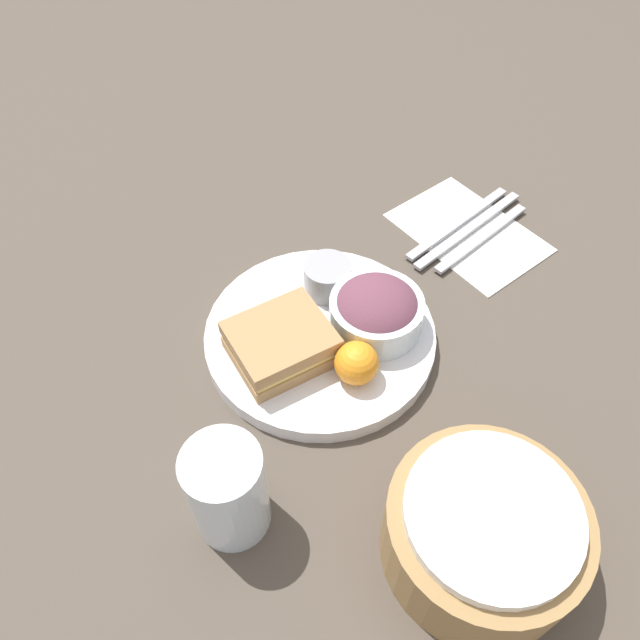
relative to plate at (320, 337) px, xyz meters
The scene contains 12 objects.
ground_plane 0.01m from the plate, ahead, with size 4.00×4.00×0.00m, color #4C4238.
plate is the anchor object (origin of this frame).
sandwich 0.06m from the plate, ahead, with size 0.12×0.10×0.04m.
salad_bowl 0.07m from the plate, 150.12° to the left, with size 0.11×0.11×0.06m.
dressing_cup 0.07m from the plate, 135.85° to the right, with size 0.06×0.06×0.04m, color #99999E.
orange_wedge 0.08m from the plate, 83.87° to the left, with size 0.05×0.05×0.05m, color orange.
drink_glass 0.23m from the plate, 30.37° to the left, with size 0.07×0.07×0.11m, color silver.
bread_basket 0.28m from the plate, 82.48° to the left, with size 0.17×0.17×0.09m.
napkin 0.27m from the plate, behind, with size 0.13×0.19×0.00m, color white.
fork 0.27m from the plate, behind, with size 0.20×0.01×0.01m, color #B2B2B7.
knife 0.27m from the plate, behind, with size 0.21×0.01×0.01m, color #B2B2B7.
spoon 0.27m from the plate, behind, with size 0.18×0.01×0.01m, color #B2B2B7.
Camera 1 is at (0.27, 0.34, 0.58)m, focal length 35.00 mm.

